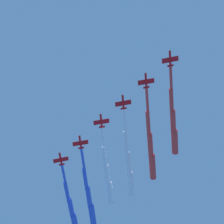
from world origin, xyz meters
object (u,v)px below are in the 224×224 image
at_px(jet_lead, 173,122).
at_px(jet_starboard_mid, 89,198).
at_px(jet_port_inner, 151,147).
at_px(jet_port_outer, 71,208).
at_px(jet_starboard_inner, 129,165).
at_px(jet_port_mid, 108,176).

xyz_separation_m(jet_lead, jet_starboard_mid, (11.69, -67.19, -2.27)).
relative_size(jet_port_inner, jet_port_outer, 1.11).
relative_size(jet_starboard_inner, jet_port_mid, 1.08).
relative_size(jet_lead, jet_starboard_inner, 0.92).
bearing_deg(jet_port_mid, jet_port_outer, -79.57).
bearing_deg(jet_starboard_mid, jet_port_outer, -71.65).
bearing_deg(jet_starboard_mid, jet_starboard_inner, 101.67).
distance_m(jet_lead, jet_starboard_mid, 68.24).
distance_m(jet_port_inner, jet_port_mid, 31.01).
xyz_separation_m(jet_port_mid, jet_port_outer, (5.82, -31.64, -1.32)).
bearing_deg(jet_port_outer, jet_starboard_inner, 103.70).
distance_m(jet_lead, jet_port_mid, 50.07).
distance_m(jet_port_inner, jet_starboard_mid, 49.02).
height_order(jet_lead, jet_port_outer, jet_lead).
height_order(jet_port_mid, jet_starboard_mid, jet_port_mid).
distance_m(jet_lead, jet_port_inner, 19.38).
relative_size(jet_starboard_mid, jet_port_outer, 1.08).
height_order(jet_lead, jet_starboard_mid, jet_lead).
xyz_separation_m(jet_lead, jet_port_mid, (10.33, -48.99, 0.04)).
distance_m(jet_starboard_inner, jet_starboard_mid, 32.43).
bearing_deg(jet_port_outer, jet_starboard_mid, 108.35).
relative_size(jet_lead, jet_port_mid, 0.99).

